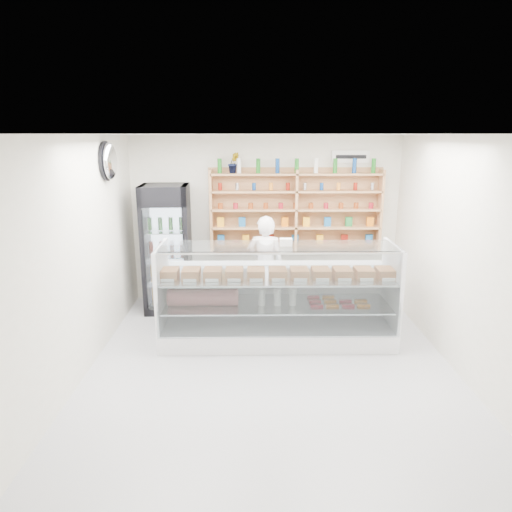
{
  "coord_description": "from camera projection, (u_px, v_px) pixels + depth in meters",
  "views": [
    {
      "loc": [
        -0.25,
        -5.16,
        2.79
      ],
      "look_at": [
        -0.18,
        0.9,
        1.18
      ],
      "focal_mm": 32.0,
      "sensor_mm": 36.0,
      "label": 1
    }
  ],
  "objects": [
    {
      "name": "drinks_cooler",
      "position": [
        167.0,
        249.0,
        7.33
      ],
      "size": [
        0.77,
        0.75,
        2.05
      ],
      "rotation": [
        0.0,
        0.0,
        0.05
      ],
      "color": "black",
      "rests_on": "floor"
    },
    {
      "name": "display_counter",
      "position": [
        277.0,
        315.0,
        6.33
      ],
      "size": [
        3.18,
        0.95,
        1.38
      ],
      "color": "white",
      "rests_on": "floor"
    },
    {
      "name": "shop_worker",
      "position": [
        265.0,
        266.0,
        7.15
      ],
      "size": [
        0.65,
        0.49,
        1.61
      ],
      "primitive_type": "imported",
      "rotation": [
        0.0,
        0.0,
        2.94
      ],
      "color": "white",
      "rests_on": "floor"
    },
    {
      "name": "security_mirror",
      "position": [
        110.0,
        161.0,
        6.21
      ],
      "size": [
        0.15,
        0.5,
        0.5
      ],
      "primitive_type": "ellipsoid",
      "color": "silver",
      "rests_on": "left_wall"
    },
    {
      "name": "wall_shelving",
      "position": [
        296.0,
        210.0,
        7.57
      ],
      "size": [
        2.84,
        0.28,
        1.33
      ],
      "color": "tan",
      "rests_on": "back_wall"
    },
    {
      "name": "potted_plant",
      "position": [
        234.0,
        163.0,
        7.36
      ],
      "size": [
        0.21,
        0.18,
        0.33
      ],
      "primitive_type": "imported",
      "rotation": [
        0.0,
        0.0,
        0.2
      ],
      "color": "#1E6626",
      "rests_on": "wall_shelving"
    },
    {
      "name": "wall_sign",
      "position": [
        351.0,
        157.0,
        7.48
      ],
      "size": [
        0.62,
        0.03,
        0.2
      ],
      "primitive_type": "cube",
      "color": "white",
      "rests_on": "back_wall"
    },
    {
      "name": "room",
      "position": [
        272.0,
        258.0,
        5.35
      ],
      "size": [
        5.0,
        5.0,
        5.0
      ],
      "color": "#A9A8AD",
      "rests_on": "ground"
    }
  ]
}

